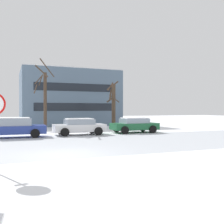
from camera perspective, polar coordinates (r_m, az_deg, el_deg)
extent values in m
plane|color=white|center=(11.77, -10.04, -9.27)|extent=(120.00, 120.00, 0.00)
cube|color=#B7BCC4|center=(15.10, -12.65, -7.08)|extent=(80.00, 8.84, 0.00)
cube|color=#283D93|center=(19.90, -20.86, -3.63)|extent=(4.57, 1.84, 0.58)
cube|color=#8C99A8|center=(19.86, -20.87, -2.06)|extent=(2.53, 1.65, 0.52)
cube|color=white|center=(19.85, -20.87, -1.22)|extent=(2.30, 1.52, 0.06)
cylinder|color=black|center=(20.83, -16.77, -4.09)|extent=(0.65, 0.24, 0.64)
cylinder|color=black|center=(19.07, -16.45, -4.52)|extent=(0.65, 0.24, 0.64)
cube|color=white|center=(20.73, -7.17, -3.44)|extent=(4.03, 1.91, 0.56)
cube|color=#8C99A8|center=(20.70, -7.17, -2.11)|extent=(2.23, 1.72, 0.40)
cube|color=white|center=(20.69, -7.17, -1.47)|extent=(2.03, 1.59, 0.06)
cylinder|color=black|center=(21.96, -4.41, -3.82)|extent=(0.65, 0.24, 0.64)
cylinder|color=black|center=(20.19, -2.98, -4.21)|extent=(0.65, 0.24, 0.64)
cylinder|color=black|center=(21.40, -11.12, -3.94)|extent=(0.65, 0.24, 0.64)
cylinder|color=black|center=(19.59, -10.26, -4.37)|extent=(0.65, 0.24, 0.64)
cube|color=#1E6038|center=(22.59, 4.88, -3.12)|extent=(4.00, 1.95, 0.55)
cube|color=#8C99A8|center=(22.57, 4.88, -1.90)|extent=(2.21, 1.76, 0.40)
cube|color=white|center=(22.56, 4.88, -1.31)|extent=(2.01, 1.63, 0.06)
cylinder|color=black|center=(24.02, 6.70, -3.44)|extent=(0.65, 0.24, 0.64)
cylinder|color=black|center=(22.35, 8.90, -3.75)|extent=(0.65, 0.24, 0.64)
cylinder|color=black|center=(22.98, 0.96, -3.62)|extent=(0.65, 0.24, 0.64)
cylinder|color=black|center=(21.23, 2.81, -3.97)|extent=(0.65, 0.24, 0.64)
cylinder|color=#423326|center=(25.56, 0.35, 1.13)|extent=(0.38, 0.38, 4.49)
cylinder|color=#423326|center=(25.10, 0.51, 2.94)|extent=(1.01, 0.34, 0.81)
cylinder|color=#423326|center=(25.90, -0.34, 2.75)|extent=(0.95, 0.50, 0.62)
cylinder|color=#423326|center=(26.22, 0.12, 5.78)|extent=(1.21, 0.37, 0.96)
cylinder|color=#423326|center=(25.88, -0.33, 5.59)|extent=(0.79, 0.55, 0.89)
cylinder|color=#423326|center=(25.67, -0.34, 3.85)|extent=(0.57, 0.72, 1.18)
cylinder|color=#423326|center=(24.39, -14.39, 2.13)|extent=(0.29, 0.29, 5.34)
cylinder|color=#423326|center=(24.86, -15.67, 6.89)|extent=(0.89, 1.11, 1.03)
cylinder|color=#423326|center=(24.56, -16.33, 4.88)|extent=(0.50, 1.69, 0.96)
cylinder|color=#423326|center=(24.10, -15.13, 8.61)|extent=(1.11, 0.88, 1.15)
cylinder|color=#423326|center=(24.67, -15.30, 6.76)|extent=(0.51, 0.84, 1.08)
cylinder|color=#423326|center=(24.06, -14.01, 9.35)|extent=(1.33, 0.29, 1.61)
cube|color=slate|center=(34.70, -9.52, 2.91)|extent=(11.86, 8.64, 6.82)
cube|color=white|center=(35.00, -9.53, 8.58)|extent=(11.62, 8.47, 0.10)
cube|color=black|center=(30.44, -7.82, 1.09)|extent=(9.49, 0.04, 0.90)
cube|color=black|center=(30.54, -7.82, 5.36)|extent=(9.49, 0.04, 0.90)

